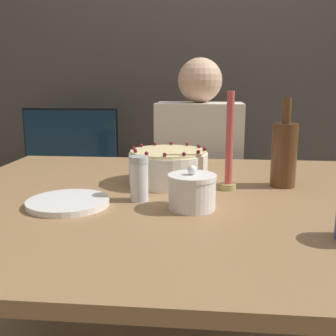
# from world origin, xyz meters

# --- Properties ---
(wall_behind) EXTENTS (8.00, 0.05, 2.60)m
(wall_behind) POSITION_xyz_m (0.00, 1.40, 1.30)
(wall_behind) COLOR #4C4742
(wall_behind) RESTS_ON ground_plane
(dining_table) EXTENTS (1.56, 1.15, 0.75)m
(dining_table) POSITION_xyz_m (0.00, 0.00, 0.66)
(dining_table) COLOR #936D47
(dining_table) RESTS_ON ground_plane
(cake) EXTENTS (0.25, 0.25, 0.12)m
(cake) POSITION_xyz_m (-0.11, 0.15, 0.81)
(cake) COLOR white
(cake) RESTS_ON dining_table
(sugar_bowl) EXTENTS (0.12, 0.12, 0.11)m
(sugar_bowl) POSITION_xyz_m (-0.03, -0.11, 0.80)
(sugar_bowl) COLOR white
(sugar_bowl) RESTS_ON dining_table
(sugar_shaker) EXTENTS (0.05, 0.05, 0.12)m
(sugar_shaker) POSITION_xyz_m (-0.17, -0.05, 0.82)
(sugar_shaker) COLOR white
(sugar_shaker) RESTS_ON dining_table
(plate_stack) EXTENTS (0.22, 0.22, 0.02)m
(plate_stack) POSITION_xyz_m (-0.35, -0.12, 0.76)
(plate_stack) COLOR white
(plate_stack) RESTS_ON dining_table
(candle) EXTENTS (0.05, 0.05, 0.29)m
(candle) POSITION_xyz_m (0.07, 0.09, 0.88)
(candle) COLOR tan
(candle) RESTS_ON dining_table
(bottle) EXTENTS (0.08, 0.08, 0.27)m
(bottle) POSITION_xyz_m (0.24, 0.14, 0.86)
(bottle) COLOR brown
(bottle) RESTS_ON dining_table
(person_man_blue_shirt) EXTENTS (0.40, 0.34, 1.18)m
(person_man_blue_shirt) POSITION_xyz_m (-0.03, 0.77, 0.51)
(person_man_blue_shirt) COLOR #595960
(person_man_blue_shirt) RESTS_ON ground_plane
(side_cabinet) EXTENTS (0.77, 0.55, 0.56)m
(side_cabinet) POSITION_xyz_m (-0.76, 1.08, 0.28)
(side_cabinet) COLOR brown
(side_cabinet) RESTS_ON ground_plane
(tv_monitor) EXTENTS (0.55, 0.10, 0.37)m
(tv_monitor) POSITION_xyz_m (-0.76, 1.08, 0.76)
(tv_monitor) COLOR black
(tv_monitor) RESTS_ON side_cabinet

